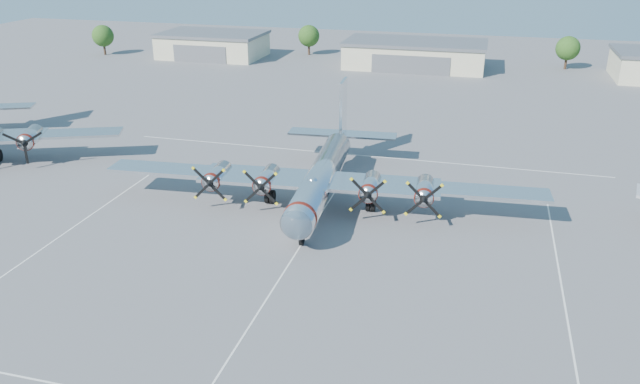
% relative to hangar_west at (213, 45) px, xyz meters
% --- Properties ---
extents(ground, '(260.00, 260.00, 0.00)m').
position_rel_hangar_west_xyz_m(ground, '(45.00, -81.96, -2.71)').
color(ground, '#5D5D5F').
rests_on(ground, ground).
extents(parking_lines, '(60.00, 50.08, 0.01)m').
position_rel_hangar_west_xyz_m(parking_lines, '(45.00, -83.71, -2.71)').
color(parking_lines, silver).
rests_on(parking_lines, ground).
extents(hangar_west, '(22.60, 14.60, 5.40)m').
position_rel_hangar_west_xyz_m(hangar_west, '(0.00, 0.00, 0.00)').
color(hangar_west, beige).
rests_on(hangar_west, ground).
extents(hangar_center, '(28.60, 14.60, 5.40)m').
position_rel_hangar_west_xyz_m(hangar_center, '(45.00, -0.00, -0.00)').
color(hangar_center, beige).
rests_on(hangar_center, ground).
extents(tree_far_west, '(4.80, 4.80, 6.64)m').
position_rel_hangar_west_xyz_m(tree_far_west, '(-25.00, -3.96, 1.51)').
color(tree_far_west, '#382619').
rests_on(tree_far_west, ground).
extents(tree_west, '(4.80, 4.80, 6.64)m').
position_rel_hangar_west_xyz_m(tree_west, '(20.00, 8.04, 1.51)').
color(tree_west, '#382619').
rests_on(tree_west, ground).
extents(tree_east, '(4.80, 4.80, 6.64)m').
position_rel_hangar_west_xyz_m(tree_east, '(75.00, 6.04, 1.51)').
color(tree_east, '#382619').
rests_on(tree_east, ground).
extents(main_bomber_b29, '(46.50, 33.50, 9.83)m').
position_rel_hangar_west_xyz_m(main_bomber_b29, '(44.30, -71.69, -2.71)').
color(main_bomber_b29, silver).
rests_on(main_bomber_b29, ground).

